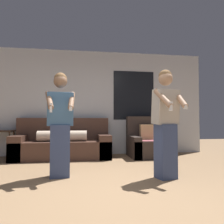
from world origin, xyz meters
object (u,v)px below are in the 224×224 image
Objects in this scene: armchair at (147,144)px; person_left at (60,123)px; person_right at (166,122)px; couch at (63,144)px; side_table at (1,135)px.

person_left is (-1.94, -1.67, 0.52)m from armchair.
person_right is at bearing -99.63° from armchair.
person_right reaches higher than couch.
person_left reaches higher than couch.
armchair is at bearing 80.37° from person_right.
person_right reaches higher than armchair.
person_left is 0.98× the size of person_right.
person_left reaches higher than side_table.
side_table is 0.48× the size of person_right.
person_left is at bearing 169.02° from person_right.
side_table is at bearing 171.94° from couch.
side_table is 3.89m from person_right.
armchair is (2.03, -0.10, -0.01)m from couch.
armchair is at bearing 40.68° from person_left.
couch is at bearing 177.19° from armchair.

